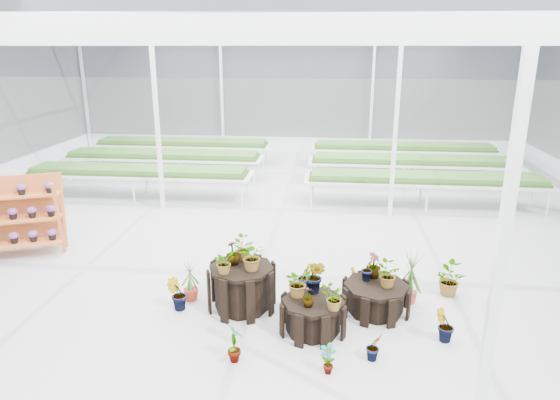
# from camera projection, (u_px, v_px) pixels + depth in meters

# --- Properties ---
(ground_plane) EXTENTS (24.00, 24.00, 0.00)m
(ground_plane) POSITION_uv_depth(u_px,v_px,m) (250.00, 280.00, 9.32)
(ground_plane) COLOR gray
(ground_plane) RESTS_ON ground
(greenhouse_shell) EXTENTS (18.00, 24.00, 4.50)m
(greenhouse_shell) POSITION_uv_depth(u_px,v_px,m) (247.00, 163.00, 8.66)
(greenhouse_shell) COLOR white
(greenhouse_shell) RESTS_ON ground
(steel_frame) EXTENTS (18.00, 24.00, 4.50)m
(steel_frame) POSITION_uv_depth(u_px,v_px,m) (247.00, 163.00, 8.66)
(steel_frame) COLOR silver
(steel_frame) RESTS_ON ground
(nursery_benches) EXTENTS (16.00, 7.00, 0.84)m
(nursery_benches) POSITION_uv_depth(u_px,v_px,m) (285.00, 168.00, 16.04)
(nursery_benches) COLOR silver
(nursery_benches) RESTS_ON ground
(plinth_tall) EXTENTS (1.42, 1.42, 0.75)m
(plinth_tall) POSITION_uv_depth(u_px,v_px,m) (242.00, 287.00, 8.25)
(plinth_tall) COLOR black
(plinth_tall) RESTS_ON ground
(plinth_mid) EXTENTS (1.31, 1.31, 0.52)m
(plinth_mid) POSITION_uv_depth(u_px,v_px,m) (313.00, 316.00, 7.60)
(plinth_mid) COLOR black
(plinth_mid) RESTS_ON ground
(plinth_low) EXTENTS (1.41, 1.41, 0.49)m
(plinth_low) POSITION_uv_depth(u_px,v_px,m) (375.00, 298.00, 8.17)
(plinth_low) COLOR black
(plinth_low) RESTS_ON ground
(shelf_rack) EXTENTS (1.72, 1.31, 1.62)m
(shelf_rack) POSITION_uv_depth(u_px,v_px,m) (24.00, 217.00, 10.33)
(shelf_rack) COLOR #A75224
(shelf_rack) RESTS_ON ground
(nursery_plants) EXTENTS (5.06, 2.88, 1.22)m
(nursery_plants) POSITION_uv_depth(u_px,v_px,m) (317.00, 279.00, 8.17)
(nursery_plants) COLOR #355E24
(nursery_plants) RESTS_ON ground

